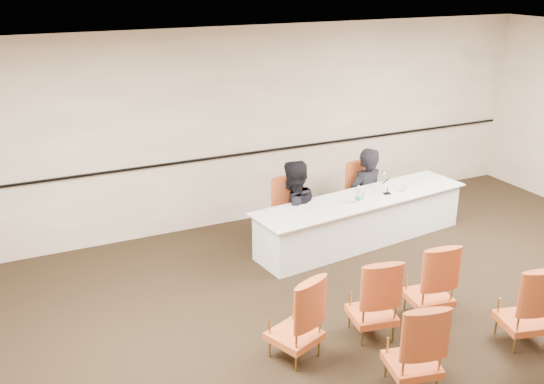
{
  "coord_description": "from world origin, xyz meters",
  "views": [
    {
      "loc": [
        -3.53,
        -4.24,
        3.8
      ],
      "look_at": [
        -0.29,
        2.6,
        0.96
      ],
      "focal_mm": 40.0,
      "sensor_mm": 36.0,
      "label": 1
    }
  ],
  "objects_px": {
    "panelist_main_chair": "(365,194)",
    "aud_chair_back_mid": "(414,344)",
    "panel_table": "(361,220)",
    "drinking_glass": "(364,196)",
    "panelist_main": "(364,203)",
    "coffee_cup": "(405,188)",
    "microphone": "(388,185)",
    "aud_chair_back_right": "(525,303)",
    "water_bottle": "(358,194)",
    "aud_chair_front_mid": "(373,296)",
    "aud_chair_front_right": "(429,279)",
    "panelist_second_chair": "(292,212)",
    "aud_chair_front_left": "(295,317)",
    "panelist_second": "(292,218)"
  },
  "relations": [
    {
      "from": "panelist_main_chair",
      "to": "aud_chair_front_right",
      "type": "bearing_deg",
      "value": -115.35
    },
    {
      "from": "panel_table",
      "to": "panelist_main",
      "type": "distance_m",
      "value": 0.72
    },
    {
      "from": "panelist_second",
      "to": "water_bottle",
      "type": "distance_m",
      "value": 1.02
    },
    {
      "from": "aud_chair_front_left",
      "to": "aud_chair_front_mid",
      "type": "xyz_separation_m",
      "value": [
        0.94,
        -0.0,
        0.0
      ]
    },
    {
      "from": "panelist_main_chair",
      "to": "aud_chair_back_right",
      "type": "bearing_deg",
      "value": -101.74
    },
    {
      "from": "panelist_main",
      "to": "aud_chair_back_right",
      "type": "distance_m",
      "value": 3.47
    },
    {
      "from": "panel_table",
      "to": "panelist_second_chair",
      "type": "relative_size",
      "value": 3.58
    },
    {
      "from": "aud_chair_back_mid",
      "to": "panel_table",
      "type": "bearing_deg",
      "value": 77.76
    },
    {
      "from": "panelist_main",
      "to": "microphone",
      "type": "xyz_separation_m",
      "value": [
        -0.03,
        -0.61,
        0.5
      ]
    },
    {
      "from": "coffee_cup",
      "to": "aud_chair_front_left",
      "type": "bearing_deg",
      "value": -144.86
    },
    {
      "from": "panelist_second_chair",
      "to": "drinking_glass",
      "type": "height_order",
      "value": "panelist_second_chair"
    },
    {
      "from": "microphone",
      "to": "aud_chair_back_right",
      "type": "distance_m",
      "value": 2.88
    },
    {
      "from": "microphone",
      "to": "aud_chair_front_mid",
      "type": "height_order",
      "value": "microphone"
    },
    {
      "from": "coffee_cup",
      "to": "aud_chair_back_right",
      "type": "height_order",
      "value": "aud_chair_back_right"
    },
    {
      "from": "panelist_main",
      "to": "panelist_main_chair",
      "type": "height_order",
      "value": "panelist_main"
    },
    {
      "from": "panelist_main_chair",
      "to": "coffee_cup",
      "type": "bearing_deg",
      "value": -74.76
    },
    {
      "from": "aud_chair_back_mid",
      "to": "drinking_glass",
      "type": "bearing_deg",
      "value": 77.63
    },
    {
      "from": "aud_chair_front_left",
      "to": "panel_table",
      "type": "bearing_deg",
      "value": 22.39
    },
    {
      "from": "microphone",
      "to": "drinking_glass",
      "type": "bearing_deg",
      "value": -166.66
    },
    {
      "from": "panel_table",
      "to": "drinking_glass",
      "type": "height_order",
      "value": "drinking_glass"
    },
    {
      "from": "panelist_main_chair",
      "to": "aud_chair_front_mid",
      "type": "relative_size",
      "value": 1.0
    },
    {
      "from": "aud_chair_back_mid",
      "to": "panelist_second",
      "type": "bearing_deg",
      "value": 94.91
    },
    {
      "from": "panelist_main",
      "to": "panelist_second",
      "type": "relative_size",
      "value": 1.03
    },
    {
      "from": "drinking_glass",
      "to": "coffee_cup",
      "type": "bearing_deg",
      "value": -2.0
    },
    {
      "from": "panelist_main_chair",
      "to": "water_bottle",
      "type": "relative_size",
      "value": 3.79
    },
    {
      "from": "panelist_second_chair",
      "to": "aud_chair_back_right",
      "type": "distance_m",
      "value": 3.46
    },
    {
      "from": "panelist_main_chair",
      "to": "aud_chair_back_mid",
      "type": "distance_m",
      "value": 3.98
    },
    {
      "from": "panelist_main",
      "to": "coffee_cup",
      "type": "bearing_deg",
      "value": 102.04
    },
    {
      "from": "aud_chair_front_mid",
      "to": "aud_chair_back_mid",
      "type": "relative_size",
      "value": 1.0
    },
    {
      "from": "aud_chair_front_mid",
      "to": "aud_chair_front_right",
      "type": "height_order",
      "value": "same"
    },
    {
      "from": "panelist_main",
      "to": "aud_chair_back_right",
      "type": "xyz_separation_m",
      "value": [
        -0.29,
        -3.46,
        0.15
      ]
    },
    {
      "from": "microphone",
      "to": "water_bottle",
      "type": "distance_m",
      "value": 0.57
    },
    {
      "from": "drinking_glass",
      "to": "panelist_main",
      "type": "bearing_deg",
      "value": 54.38
    },
    {
      "from": "panelist_second_chair",
      "to": "aud_chair_back_right",
      "type": "xyz_separation_m",
      "value": [
        1.07,
        -3.29,
        0.0
      ]
    },
    {
      "from": "aud_chair_back_mid",
      "to": "aud_chair_back_right",
      "type": "xyz_separation_m",
      "value": [
        1.52,
        0.09,
        0.0
      ]
    },
    {
      "from": "panel_table",
      "to": "panelist_second",
      "type": "bearing_deg",
      "value": 148.78
    },
    {
      "from": "coffee_cup",
      "to": "aud_chair_back_right",
      "type": "distance_m",
      "value": 2.88
    },
    {
      "from": "microphone",
      "to": "drinking_glass",
      "type": "xyz_separation_m",
      "value": [
        -0.41,
        -0.01,
        -0.1
      ]
    },
    {
      "from": "panel_table",
      "to": "aud_chair_back_mid",
      "type": "height_order",
      "value": "aud_chair_back_mid"
    },
    {
      "from": "aud_chair_front_mid",
      "to": "aud_chair_front_left",
      "type": "bearing_deg",
      "value": -169.54
    },
    {
      "from": "microphone",
      "to": "panelist_main_chair",
      "type": "bearing_deg",
      "value": 99.18
    },
    {
      "from": "coffee_cup",
      "to": "aud_chair_back_mid",
      "type": "bearing_deg",
      "value": -125.42
    },
    {
      "from": "panelist_main_chair",
      "to": "aud_chair_back_right",
      "type": "xyz_separation_m",
      "value": [
        -0.29,
        -3.46,
        0.0
      ]
    },
    {
      "from": "panel_table",
      "to": "aud_chair_back_mid",
      "type": "xyz_separation_m",
      "value": [
        -1.37,
        -2.97,
        0.13
      ]
    },
    {
      "from": "coffee_cup",
      "to": "microphone",
      "type": "bearing_deg",
      "value": 173.82
    },
    {
      "from": "coffee_cup",
      "to": "drinking_glass",
      "type": "bearing_deg",
      "value": 178.0
    },
    {
      "from": "microphone",
      "to": "panelist_second_chair",
      "type": "bearing_deg",
      "value": 173.74
    },
    {
      "from": "aud_chair_front_left",
      "to": "aud_chair_back_mid",
      "type": "distance_m",
      "value": 1.2
    },
    {
      "from": "drinking_glass",
      "to": "aud_chair_front_left",
      "type": "distance_m",
      "value": 2.98
    },
    {
      "from": "microphone",
      "to": "aud_chair_front_right",
      "type": "xyz_separation_m",
      "value": [
        -0.83,
        -2.01,
        -0.35
      ]
    }
  ]
}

